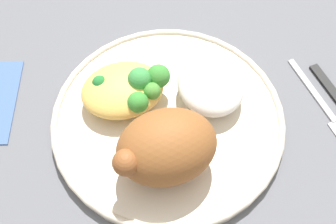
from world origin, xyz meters
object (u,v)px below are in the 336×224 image
at_px(plate, 168,120).
at_px(fork, 323,104).
at_px(mac_cheese_with_broccoli, 127,89).
at_px(roasted_chicken, 166,147).
at_px(rice_pile, 211,85).

xyz_separation_m(plate, fork, (-0.20, 0.03, -0.01)).
distance_m(plate, fork, 0.21).
relative_size(plate, fork, 2.08).
bearing_deg(mac_cheese_with_broccoli, fork, 163.55).
bearing_deg(plate, fork, 171.33).
distance_m(roasted_chicken, fork, 0.23).
distance_m(plate, mac_cheese_with_broccoli, 0.07).
xyz_separation_m(roasted_chicken, fork, (-0.23, -0.03, -0.06)).
bearing_deg(roasted_chicken, plate, -108.93).
xyz_separation_m(rice_pile, mac_cheese_with_broccoli, (0.10, -0.02, 0.00)).
bearing_deg(plate, roasted_chicken, 71.07).
height_order(plate, fork, plate).
relative_size(rice_pile, mac_cheese_with_broccoli, 0.84).
bearing_deg(roasted_chicken, mac_cheese_with_broccoli, -78.67).
relative_size(plate, rice_pile, 3.17).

